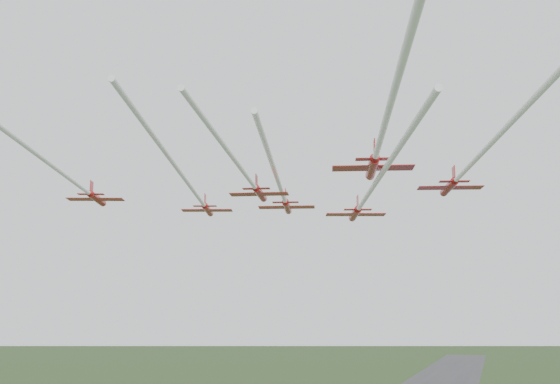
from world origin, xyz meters
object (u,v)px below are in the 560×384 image
(jet_row3_left, at_px, (59,171))
(jet_row4_right, at_px, (383,131))
(jet_lead, at_px, (281,190))
(jet_row3_right, at_px, (477,158))
(jet_row3_mid, at_px, (247,176))
(jet_row2_left, at_px, (191,187))
(jet_row2_right, at_px, (368,194))

(jet_row3_left, height_order, jet_row4_right, jet_row4_right)
(jet_row3_left, xyz_separation_m, jet_row4_right, (38.11, -4.35, 0.51))
(jet_lead, bearing_deg, jet_row4_right, -73.67)
(jet_row3_left, bearing_deg, jet_row4_right, -24.38)
(jet_row3_right, bearing_deg, jet_row3_left, 178.03)
(jet_row3_mid, bearing_deg, jet_row3_right, -8.28)
(jet_row3_right, bearing_deg, jet_row4_right, -134.44)
(jet_row2_left, relative_size, jet_row3_left, 1.03)
(jet_lead, bearing_deg, jet_row3_left, -129.11)
(jet_row2_right, bearing_deg, jet_row4_right, -94.08)
(jet_row2_left, xyz_separation_m, jet_row3_mid, (10.60, -7.69, -0.67))
(jet_lead, relative_size, jet_row2_right, 0.98)
(jet_lead, xyz_separation_m, jet_row4_right, (21.40, -38.27, -2.54))
(jet_row2_left, distance_m, jet_row4_right, 35.37)
(jet_lead, bearing_deg, jet_row2_right, -48.81)
(jet_row2_left, distance_m, jet_row2_right, 23.69)
(jet_row2_right, height_order, jet_row3_mid, jet_row2_right)
(jet_row2_right, relative_size, jet_row3_left, 1.02)
(jet_row3_left, distance_m, jet_row4_right, 38.36)
(jet_lead, relative_size, jet_row2_left, 0.97)
(jet_row3_mid, height_order, jet_row4_right, jet_row4_right)
(jet_row3_left, distance_m, jet_row3_right, 47.39)
(jet_row3_left, bearing_deg, jet_row3_mid, 5.36)
(jet_row2_right, height_order, jet_row3_left, jet_row3_left)
(jet_row3_mid, bearing_deg, jet_row4_right, -45.91)
(jet_row2_left, bearing_deg, jet_row4_right, -51.37)
(jet_lead, xyz_separation_m, jet_row2_left, (-7.35, -17.67, -2.46))
(jet_row3_left, bearing_deg, jet_row3_right, -6.21)
(jet_lead, bearing_deg, jet_row2_left, -125.49)
(jet_lead, xyz_separation_m, jet_row3_mid, (3.25, -25.36, -3.12))
(jet_row2_left, relative_size, jet_row4_right, 1.04)
(jet_row2_right, relative_size, jet_row3_mid, 1.32)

